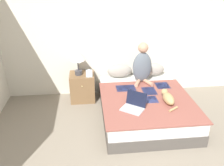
{
  "coord_description": "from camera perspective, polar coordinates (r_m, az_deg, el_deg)",
  "views": [
    {
      "loc": [
        -0.79,
        -1.52,
        2.4
      ],
      "look_at": [
        -0.43,
        1.88,
        0.77
      ],
      "focal_mm": 38.0,
      "sensor_mm": 36.0,
      "label": 1
    }
  ],
  "objects": [
    {
      "name": "pillow_near",
      "position": [
        4.82,
        1.86,
        2.94
      ],
      "size": [
        0.51,
        0.22,
        0.27
      ],
      "color": "gray",
      "rests_on": "bed"
    },
    {
      "name": "cat_tabby",
      "position": [
        4.01,
        13.3,
        -3.48
      ],
      "size": [
        0.19,
        0.54,
        0.17
      ],
      "rotation": [
        0.0,
        0.0,
        1.62
      ],
      "color": "tan",
      "rests_on": "bed"
    },
    {
      "name": "pillow_far",
      "position": [
        4.95,
        9.62,
        3.22
      ],
      "size": [
        0.51,
        0.22,
        0.27
      ],
      "color": "gray",
      "rests_on": "bed"
    },
    {
      "name": "tissue_box",
      "position": [
        4.57,
        -5.52,
        2.33
      ],
      "size": [
        0.12,
        0.12,
        0.14
      ],
      "color": "silver",
      "rests_on": "nightstand"
    },
    {
      "name": "laptop_open",
      "position": [
        3.77,
        5.26,
        -5.41
      ],
      "size": [
        0.44,
        0.43,
        0.25
      ],
      "rotation": [
        0.0,
        0.0,
        -0.63
      ],
      "color": "#B7B7BC",
      "rests_on": "bed"
    },
    {
      "name": "table_lamp",
      "position": [
        4.55,
        -8.3,
        6.38
      ],
      "size": [
        0.29,
        0.29,
        0.52
      ],
      "color": "#38383D",
      "rests_on": "nightstand"
    },
    {
      "name": "person_sitting",
      "position": [
        4.57,
        7.29,
        4.23
      ],
      "size": [
        0.37,
        0.36,
        0.78
      ],
      "color": "slate",
      "rests_on": "bed"
    },
    {
      "name": "bed",
      "position": [
        4.31,
        7.78,
        -5.4
      ],
      "size": [
        1.54,
        1.93,
        0.42
      ],
      "color": "#4C4742",
      "rests_on": "ground_plane"
    },
    {
      "name": "wall_back",
      "position": [
        4.81,
        3.57,
        11.9
      ],
      "size": [
        5.92,
        0.05,
        2.55
      ],
      "color": "beige",
      "rests_on": "ground_plane"
    },
    {
      "name": "nightstand",
      "position": [
        4.81,
        -7.11,
        -0.91
      ],
      "size": [
        0.48,
        0.47,
        0.56
      ],
      "color": "brown",
      "rests_on": "ground_plane"
    }
  ]
}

